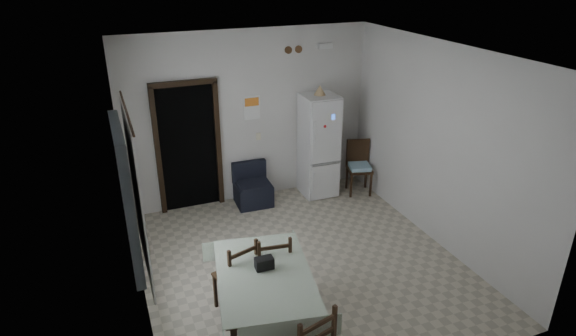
{
  "coord_description": "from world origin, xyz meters",
  "views": [
    {
      "loc": [
        -2.24,
        -5.11,
        3.92
      ],
      "look_at": [
        0.0,
        0.5,
        1.25
      ],
      "focal_mm": 30.0,
      "sensor_mm": 36.0,
      "label": 1
    }
  ],
  "objects_px": {
    "corner_chair": "(359,168)",
    "dining_chair_far_left": "(235,274)",
    "dining_chair_far_right": "(272,267)",
    "navy_seat": "(253,185)",
    "dining_table": "(265,303)",
    "fridge": "(319,146)"
  },
  "relations": [
    {
      "from": "navy_seat",
      "to": "dining_chair_far_right",
      "type": "height_order",
      "value": "dining_chair_far_right"
    },
    {
      "from": "corner_chair",
      "to": "dining_table",
      "type": "relative_size",
      "value": 0.62
    },
    {
      "from": "navy_seat",
      "to": "dining_chair_far_left",
      "type": "height_order",
      "value": "dining_chair_far_left"
    },
    {
      "from": "corner_chair",
      "to": "navy_seat",
      "type": "bearing_deg",
      "value": -172.47
    },
    {
      "from": "fridge",
      "to": "dining_table",
      "type": "relative_size",
      "value": 1.18
    },
    {
      "from": "dining_chair_far_right",
      "to": "corner_chair",
      "type": "bearing_deg",
      "value": -130.47
    },
    {
      "from": "dining_table",
      "to": "dining_chair_far_left",
      "type": "relative_size",
      "value": 1.54
    },
    {
      "from": "dining_table",
      "to": "dining_chair_far_left",
      "type": "bearing_deg",
      "value": 121.13
    },
    {
      "from": "fridge",
      "to": "navy_seat",
      "type": "xyz_separation_m",
      "value": [
        -1.21,
        0.0,
        -0.54
      ]
    },
    {
      "from": "corner_chair",
      "to": "dining_table",
      "type": "bearing_deg",
      "value": -119.24
    },
    {
      "from": "navy_seat",
      "to": "dining_chair_far_right",
      "type": "bearing_deg",
      "value": -100.6
    },
    {
      "from": "fridge",
      "to": "navy_seat",
      "type": "bearing_deg",
      "value": -178.98
    },
    {
      "from": "dining_table",
      "to": "dining_chair_far_left",
      "type": "xyz_separation_m",
      "value": [
        -0.19,
        0.51,
        0.1
      ]
    },
    {
      "from": "corner_chair",
      "to": "dining_chair_far_left",
      "type": "xyz_separation_m",
      "value": [
        -2.91,
        -2.21,
        0.02
      ]
    },
    {
      "from": "fridge",
      "to": "dining_chair_far_right",
      "type": "distance_m",
      "value": 3.1
    },
    {
      "from": "fridge",
      "to": "corner_chair",
      "type": "height_order",
      "value": "fridge"
    },
    {
      "from": "dining_table",
      "to": "dining_chair_far_right",
      "type": "relative_size",
      "value": 1.54
    },
    {
      "from": "navy_seat",
      "to": "dining_chair_far_left",
      "type": "distance_m",
      "value": 2.69
    },
    {
      "from": "dining_chair_far_left",
      "to": "navy_seat",
      "type": "bearing_deg",
      "value": -129.96
    },
    {
      "from": "dining_chair_far_right",
      "to": "dining_chair_far_left",
      "type": "bearing_deg",
      "value": 5.14
    },
    {
      "from": "fridge",
      "to": "dining_chair_far_right",
      "type": "bearing_deg",
      "value": -124.47
    },
    {
      "from": "fridge",
      "to": "navy_seat",
      "type": "relative_size",
      "value": 2.53
    }
  ]
}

